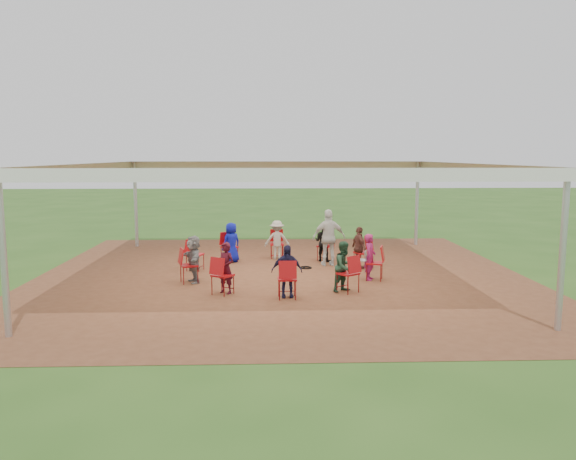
{
  "coord_description": "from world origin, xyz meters",
  "views": [
    {
      "loc": [
        -0.37,
        -14.86,
        3.22
      ],
      "look_at": [
        0.2,
        0.3,
        1.19
      ],
      "focal_mm": 35.0,
      "sensor_mm": 36.0,
      "label": 1
    }
  ],
  "objects_px": {
    "chair_2": "(325,246)",
    "chair_5": "(195,255)",
    "chair_1": "(363,253)",
    "person_seated_7": "(287,271)",
    "person_seated_3": "(277,240)",
    "cable_coil": "(306,268)",
    "chair_9": "(348,274)",
    "person_seated_1": "(359,248)",
    "person_seated_6": "(226,268)",
    "person_seated_0": "(370,257)",
    "person_seated_4": "(231,243)",
    "chair_3": "(277,244)",
    "chair_6": "(189,266)",
    "person_seated_8": "(344,266)",
    "person_seated_2": "(324,242)",
    "standing_person": "(329,238)",
    "laptop": "(364,258)",
    "chair_0": "(374,263)",
    "chair_7": "(223,276)",
    "chair_4": "(229,247)",
    "chair_8": "(287,279)",
    "person_seated_5": "(194,259)"
  },
  "relations": [
    {
      "from": "person_seated_0",
      "to": "person_seated_1",
      "type": "height_order",
      "value": "same"
    },
    {
      "from": "chair_0",
      "to": "chair_8",
      "type": "bearing_deg",
      "value": 144.0
    },
    {
      "from": "person_seated_3",
      "to": "person_seated_8",
      "type": "bearing_deg",
      "value": 108.0
    },
    {
      "from": "chair_4",
      "to": "chair_5",
      "type": "distance_m",
      "value": 1.54
    },
    {
      "from": "person_seated_1",
      "to": "chair_0",
      "type": "bearing_deg",
      "value": 166.33
    },
    {
      "from": "person_seated_0",
      "to": "cable_coil",
      "type": "bearing_deg",
      "value": 61.13
    },
    {
      "from": "chair_2",
      "to": "person_seated_7",
      "type": "xyz_separation_m",
      "value": [
        -1.34,
        -4.44,
        0.16
      ]
    },
    {
      "from": "chair_6",
      "to": "chair_8",
      "type": "xyz_separation_m",
      "value": [
        2.42,
        -1.66,
        0.0
      ]
    },
    {
      "from": "chair_8",
      "to": "person_seated_0",
      "type": "distance_m",
      "value": 2.87
    },
    {
      "from": "chair_7",
      "to": "chair_4",
      "type": "bearing_deg",
      "value": 126.0
    },
    {
      "from": "chair_4",
      "to": "person_seated_6",
      "type": "bearing_deg",
      "value": 55.02
    },
    {
      "from": "chair_5",
      "to": "person_seated_2",
      "type": "height_order",
      "value": "person_seated_2"
    },
    {
      "from": "cable_coil",
      "to": "laptop",
      "type": "height_order",
      "value": "laptop"
    },
    {
      "from": "chair_2",
      "to": "person_seated_8",
      "type": "relative_size",
      "value": 0.75
    },
    {
      "from": "chair_2",
      "to": "chair_7",
      "type": "xyz_separation_m",
      "value": [
        -2.82,
        -4.13,
        0.0
      ]
    },
    {
      "from": "chair_7",
      "to": "standing_person",
      "type": "xyz_separation_m",
      "value": [
        2.84,
        3.34,
        0.38
      ]
    },
    {
      "from": "chair_6",
      "to": "person_seated_8",
      "type": "xyz_separation_m",
      "value": [
        3.81,
        -1.04,
        0.16
      ]
    },
    {
      "from": "chair_3",
      "to": "person_seated_1",
      "type": "distance_m",
      "value": 2.87
    },
    {
      "from": "cable_coil",
      "to": "chair_6",
      "type": "bearing_deg",
      "value": -150.83
    },
    {
      "from": "person_seated_6",
      "to": "standing_person",
      "type": "xyz_separation_m",
      "value": [
        2.77,
        3.24,
        0.22
      ]
    },
    {
      "from": "chair_2",
      "to": "chair_5",
      "type": "xyz_separation_m",
      "value": [
        -3.81,
        -1.36,
        0.0
      ]
    },
    {
      "from": "chair_7",
      "to": "person_seated_4",
      "type": "bearing_deg",
      "value": 124.98
    },
    {
      "from": "chair_4",
      "to": "chair_9",
      "type": "xyz_separation_m",
      "value": [
        3.05,
        -3.96,
        0.0
      ]
    },
    {
      "from": "person_seated_1",
      "to": "cable_coil",
      "type": "height_order",
      "value": "person_seated_1"
    },
    {
      "from": "chair_0",
      "to": "chair_1",
      "type": "xyz_separation_m",
      "value": [
        -0.04,
        1.54,
        0.0
      ]
    },
    {
      "from": "person_seated_7",
      "to": "chair_4",
      "type": "bearing_deg",
      "value": 108.46
    },
    {
      "from": "chair_3",
      "to": "person_seated_6",
      "type": "bearing_deg",
      "value": 72.46
    },
    {
      "from": "chair_9",
      "to": "person_seated_1",
      "type": "bearing_deg",
      "value": 37.94
    },
    {
      "from": "person_seated_1",
      "to": "person_seated_3",
      "type": "distance_m",
      "value": 2.8
    },
    {
      "from": "chair_1",
      "to": "person_seated_6",
      "type": "bearing_deg",
      "value": 107.54
    },
    {
      "from": "chair_1",
      "to": "chair_5",
      "type": "height_order",
      "value": "same"
    },
    {
      "from": "person_seated_1",
      "to": "standing_person",
      "type": "height_order",
      "value": "standing_person"
    },
    {
      "from": "person_seated_3",
      "to": "chair_8",
      "type": "bearing_deg",
      "value": 90.0
    },
    {
      "from": "person_seated_1",
      "to": "laptop",
      "type": "bearing_deg",
      "value": 156.02
    },
    {
      "from": "chair_0",
      "to": "chair_2",
      "type": "height_order",
      "value": "same"
    },
    {
      "from": "chair_1",
      "to": "person_seated_7",
      "type": "bearing_deg",
      "value": 124.98
    },
    {
      "from": "person_seated_0",
      "to": "person_seated_4",
      "type": "xyz_separation_m",
      "value": [
        -3.73,
        2.55,
        0.0
      ]
    },
    {
      "from": "chair_3",
      "to": "chair_7",
      "type": "height_order",
      "value": "same"
    },
    {
      "from": "person_seated_7",
      "to": "person_seated_8",
      "type": "distance_m",
      "value": 1.47
    },
    {
      "from": "chair_1",
      "to": "chair_7",
      "type": "distance_m",
      "value": 4.75
    },
    {
      "from": "chair_5",
      "to": "person_seated_7",
      "type": "xyz_separation_m",
      "value": [
        2.47,
        -3.08,
        0.16
      ]
    },
    {
      "from": "chair_3",
      "to": "person_seated_2",
      "type": "relative_size",
      "value": 0.75
    },
    {
      "from": "person_seated_4",
      "to": "standing_person",
      "type": "relative_size",
      "value": 0.73
    },
    {
      "from": "person_seated_4",
      "to": "person_seated_7",
      "type": "bearing_deg",
      "value": 72.0
    },
    {
      "from": "person_seated_4",
      "to": "person_seated_6",
      "type": "bearing_deg",
      "value": 54.0
    },
    {
      "from": "person_seated_3",
      "to": "cable_coil",
      "type": "bearing_deg",
      "value": 116.76
    },
    {
      "from": "person_seated_2",
      "to": "standing_person",
      "type": "bearing_deg",
      "value": 131.46
    },
    {
      "from": "person_seated_1",
      "to": "person_seated_5",
      "type": "xyz_separation_m",
      "value": [
        -4.48,
        -1.6,
        0.0
      ]
    },
    {
      "from": "chair_5",
      "to": "standing_person",
      "type": "distance_m",
      "value": 3.89
    },
    {
      "from": "chair_0",
      "to": "chair_2",
      "type": "bearing_deg",
      "value": 36.0
    }
  ]
}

